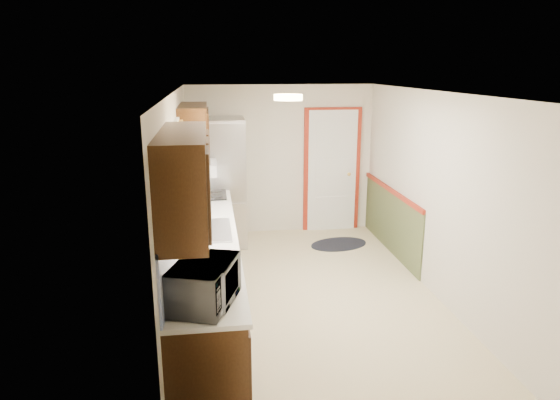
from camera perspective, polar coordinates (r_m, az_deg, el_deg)
name	(u,v)px	position (r m, az deg, el deg)	size (l,w,h in m)	color
room_shell	(311,199)	(5.72, 3.55, 0.09)	(3.20, 5.20, 2.52)	beige
kitchen_run	(203,245)	(5.45, -8.79, -5.13)	(0.63, 4.00, 2.20)	#331C0B
back_wall_trim	(344,181)	(8.10, 7.33, 2.20)	(1.12, 2.30, 2.08)	maroon
ceiling_fixture	(288,97)	(5.28, 0.94, 11.65)	(0.30, 0.30, 0.06)	#FFD88C
microwave	(204,279)	(3.78, -8.70, -8.96)	(0.60, 0.33, 0.41)	white
refrigerator	(218,182)	(7.62, -7.05, 2.01)	(0.81, 0.81, 1.94)	#B7B7BC
rug	(339,244)	(7.81, 6.73, -5.03)	(0.91, 0.58, 0.01)	black
cooktop	(207,194)	(7.00, -8.33, 0.64)	(0.53, 0.64, 0.02)	black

